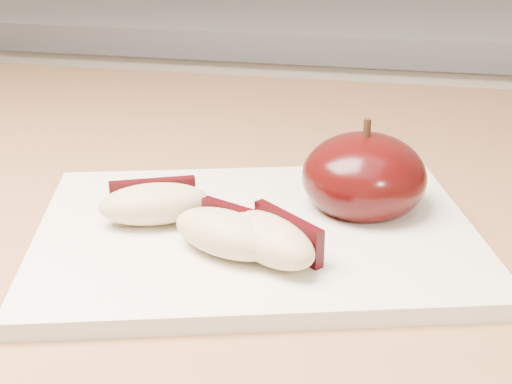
# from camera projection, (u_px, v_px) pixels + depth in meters

# --- Properties ---
(back_cabinet) EXTENTS (2.40, 0.62, 0.94)m
(back_cabinet) POSITION_uv_depth(u_px,v_px,m) (294.00, 242.00, 1.41)
(back_cabinet) COLOR silver
(back_cabinet) RESTS_ON ground
(cutting_board) EXTENTS (0.34, 0.28, 0.01)m
(cutting_board) POSITION_uv_depth(u_px,v_px,m) (256.00, 234.00, 0.48)
(cutting_board) COLOR silver
(cutting_board) RESTS_ON island_counter
(apple_half) EXTENTS (0.10, 0.10, 0.07)m
(apple_half) POSITION_uv_depth(u_px,v_px,m) (364.00, 177.00, 0.50)
(apple_half) COLOR black
(apple_half) RESTS_ON cutting_board
(apple_wedge_a) EXTENTS (0.08, 0.06, 0.03)m
(apple_wedge_a) POSITION_uv_depth(u_px,v_px,m) (154.00, 203.00, 0.48)
(apple_wedge_a) COLOR tan
(apple_wedge_a) RESTS_ON cutting_board
(apple_wedge_b) EXTENTS (0.08, 0.06, 0.03)m
(apple_wedge_b) POSITION_uv_depth(u_px,v_px,m) (228.00, 233.00, 0.44)
(apple_wedge_b) COLOR tan
(apple_wedge_b) RESTS_ON cutting_board
(apple_wedge_c) EXTENTS (0.08, 0.08, 0.03)m
(apple_wedge_c) POSITION_uv_depth(u_px,v_px,m) (271.00, 238.00, 0.43)
(apple_wedge_c) COLOR tan
(apple_wedge_c) RESTS_ON cutting_board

